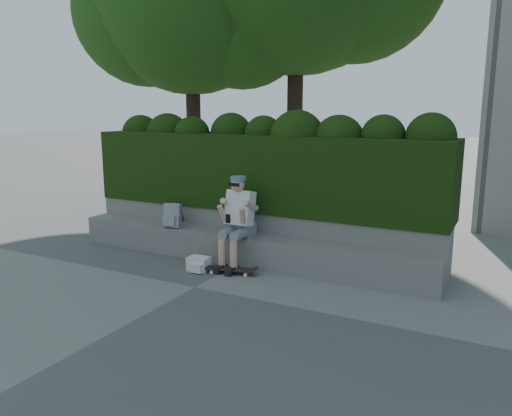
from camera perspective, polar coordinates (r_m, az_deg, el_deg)
The scene contains 8 objects.
ground at distance 6.84m, azimuth -6.98°, elevation -8.98°, with size 80.00×80.00×0.00m, color slate.
bench_ledge at distance 7.78m, azimuth -1.75°, elevation -4.65°, with size 6.00×0.45×0.45m, color gray.
planter_wall at distance 8.14m, azimuth -0.10°, elevation -2.82°, with size 6.00×0.50×0.75m, color gray.
hedge at distance 8.16m, azimuth 0.64°, elevation 4.18°, with size 6.00×1.00×1.20m, color black.
person at distance 7.47m, azimuth -2.06°, elevation -1.16°, with size 0.40×0.76×1.38m.
skateboard at distance 7.32m, azimuth -3.01°, elevation -7.01°, with size 0.75×0.35×0.08m.
backpack_plaid at distance 8.25m, azimuth -9.52°, elevation -0.83°, with size 0.27×0.14×0.40m, color #A7A6AB.
backpack_ground at distance 7.49m, azimuth -6.55°, elevation -6.35°, with size 0.31×0.22×0.20m, color silver.
Camera 1 is at (3.70, -5.25, 2.37)m, focal length 35.00 mm.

